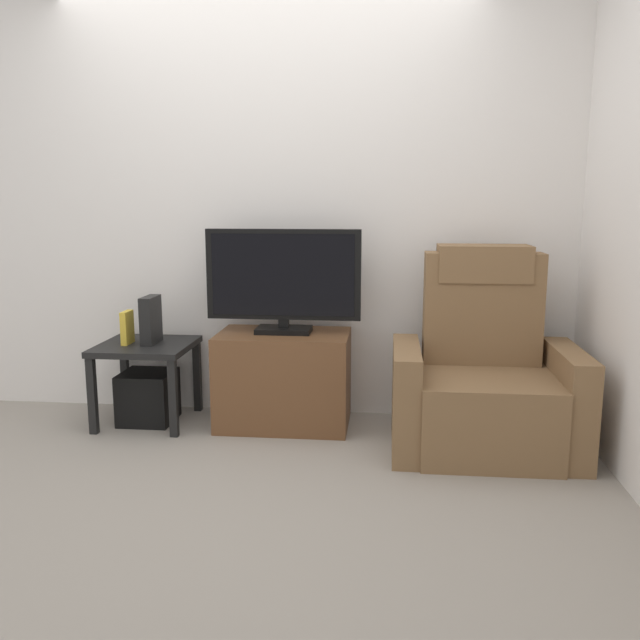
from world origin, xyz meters
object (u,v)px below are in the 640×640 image
at_px(tv_stand, 284,379).
at_px(recliner_armchair, 484,379).
at_px(subwoofer_box, 148,397).
at_px(book_upright, 127,328).
at_px(side_table, 146,356).
at_px(game_console, 151,320).
at_px(television, 283,279).

xyz_separation_m(tv_stand, recliner_armchair, (1.13, -0.23, 0.09)).
bearing_deg(subwoofer_box, book_upright, -168.69).
distance_m(side_table, book_upright, 0.20).
relative_size(side_table, game_console, 1.92).
relative_size(subwoofer_box, game_console, 1.09).
relative_size(subwoofer_box, book_upright, 1.56).
xyz_separation_m(recliner_armchair, subwoofer_box, (-1.96, 0.20, -0.22)).
relative_size(television, subwoofer_box, 2.93).
bearing_deg(book_upright, recliner_armchair, -4.88).
xyz_separation_m(tv_stand, game_console, (-0.79, -0.02, 0.34)).
height_order(television, subwoofer_box, television).
distance_m(recliner_armchair, book_upright, 2.07).
xyz_separation_m(tv_stand, book_upright, (-0.93, -0.05, 0.30)).
bearing_deg(game_console, side_table, -164.05).
height_order(tv_stand, book_upright, book_upright).
relative_size(tv_stand, subwoofer_box, 2.50).
xyz_separation_m(recliner_armchair, game_console, (-1.92, 0.21, 0.25)).
bearing_deg(game_console, subwoofer_box, -164.05).
relative_size(tv_stand, game_console, 2.73).
height_order(recliner_armchair, side_table, recliner_armchair).
relative_size(recliner_armchair, subwoofer_box, 3.52).
bearing_deg(recliner_armchair, side_table, 164.27).
bearing_deg(television, game_console, -177.20).
height_order(side_table, book_upright, book_upright).
bearing_deg(recliner_armchair, book_upright, 165.10).
relative_size(recliner_armchair, book_upright, 5.50).
relative_size(television, book_upright, 4.59).
bearing_deg(side_table, subwoofer_box, 135.00).
bearing_deg(book_upright, television, 4.24).
height_order(television, side_table, television).
xyz_separation_m(recliner_armchair, side_table, (-1.96, 0.20, 0.03)).
bearing_deg(tv_stand, television, 90.00).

